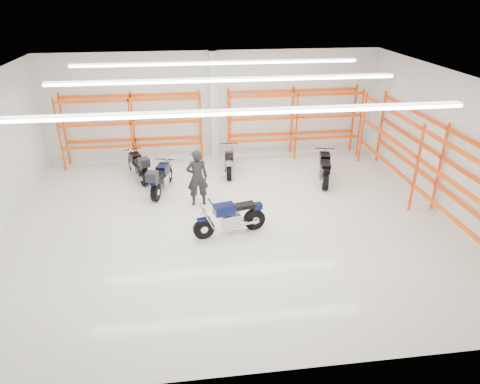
{
  "coord_description": "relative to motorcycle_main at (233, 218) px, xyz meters",
  "views": [
    {
      "loc": [
        -1.2,
        -11.88,
        6.82
      ],
      "look_at": [
        0.41,
        0.5,
        0.79
      ],
      "focal_mm": 32.0,
      "sensor_mm": 36.0,
      "label": 1
    }
  ],
  "objects": [
    {
      "name": "motorcycle_main",
      "position": [
        0.0,
        0.0,
        0.0
      ],
      "size": [
        2.25,
        0.84,
        1.12
      ],
      "color": "black",
      "rests_on": "ground"
    },
    {
      "name": "pallet_racking_back_right",
      "position": [
        3.36,
        6.17,
        1.26
      ],
      "size": [
        5.67,
        0.87,
        3.0
      ],
      "color": "#F85110",
      "rests_on": "ground"
    },
    {
      "name": "pallet_racking_back_left",
      "position": [
        -3.44,
        6.17,
        1.26
      ],
      "size": [
        5.67,
        0.87,
        3.0
      ],
      "color": "#F85110",
      "rests_on": "ground"
    },
    {
      "name": "motorcycle_back_a",
      "position": [
        -3.14,
        4.4,
        0.03
      ],
      "size": [
        1.14,
        2.18,
        1.16
      ],
      "color": "black",
      "rests_on": "ground"
    },
    {
      "name": "motorcycle_back_c",
      "position": [
        0.38,
        4.62,
        -0.02
      ],
      "size": [
        0.73,
        2.19,
        1.07
      ],
      "color": "black",
      "rests_on": "ground"
    },
    {
      "name": "motorcycle_back_b",
      "position": [
        -2.28,
        3.07,
        0.04
      ],
      "size": [
        0.97,
        2.25,
        1.17
      ],
      "color": "black",
      "rests_on": "ground"
    },
    {
      "name": "motorcycle_back_d",
      "position": [
        3.9,
        3.33,
        0.01
      ],
      "size": [
        0.93,
        2.28,
        1.14
      ],
      "color": "black",
      "rests_on": "ground"
    },
    {
      "name": "standing_man",
      "position": [
        -0.97,
        2.05,
        0.48
      ],
      "size": [
        0.77,
        0.54,
        2.0
      ],
      "primitive_type": "imported",
      "rotation": [
        0.0,
        0.0,
        3.22
      ],
      "color": "black",
      "rests_on": "ground"
    },
    {
      "name": "structural_column",
      "position": [
        -0.04,
        6.51,
        1.73
      ],
      "size": [
        0.32,
        0.32,
        4.5
      ],
      "primitive_type": "cube",
      "color": "white",
      "rests_on": "ground"
    },
    {
      "name": "ground",
      "position": [
        -0.04,
        0.69,
        -0.52
      ],
      "size": [
        14.0,
        14.0,
        0.0
      ],
      "primitive_type": "plane",
      "color": "silver",
      "rests_on": "ground"
    },
    {
      "name": "pallet_racking_side",
      "position": [
        6.44,
        0.69,
        1.29
      ],
      "size": [
        0.87,
        9.07,
        3.0
      ],
      "color": "#F85110",
      "rests_on": "ground"
    },
    {
      "name": "room_shell",
      "position": [
        -0.04,
        0.71,
        2.76
      ],
      "size": [
        14.02,
        12.02,
        4.51
      ],
      "color": "silver",
      "rests_on": "ground"
    }
  ]
}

